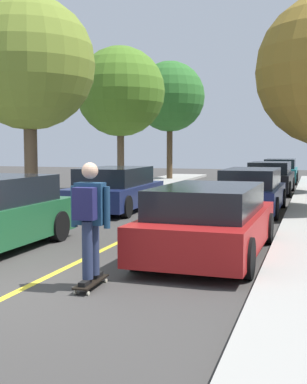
{
  "coord_description": "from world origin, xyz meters",
  "views": [
    {
      "loc": [
        3.86,
        -6.08,
        1.98
      ],
      "look_at": [
        0.36,
        4.96,
        0.96
      ],
      "focal_mm": 47.39,
      "sensor_mm": 36.0,
      "label": 1
    }
  ],
  "objects_px": {
    "parked_car_right_far": "(270,178)",
    "street_tree_left_nearest": "(29,64)",
    "parked_car_right_nearest": "(210,221)",
    "parked_car_right_near": "(251,191)",
    "parked_car_right_farthest": "(280,171)",
    "skateboard": "(91,282)",
    "skateboarder": "(89,215)",
    "street_tree_left_far": "(170,97)",
    "fire_hydrant": "(49,198)",
    "parked_car_left_near": "(116,189)",
    "street_tree_left_near": "(120,92)"
  },
  "relations": [
    {
      "from": "parked_car_right_far",
      "to": "skateboarder",
      "type": "distance_m",
      "value": 15.87
    },
    {
      "from": "parked_car_right_nearest",
      "to": "parked_car_left_near",
      "type": "bearing_deg",
      "value": 125.65
    },
    {
      "from": "skateboard",
      "to": "skateboarder",
      "type": "relative_size",
      "value": 0.51
    },
    {
      "from": "fire_hydrant",
      "to": "parked_car_right_near",
      "type": "bearing_deg",
      "value": 21.21
    },
    {
      "from": "parked_car_right_nearest",
      "to": "parked_car_right_far",
      "type": "height_order",
      "value": "parked_car_right_far"
    },
    {
      "from": "parked_car_right_nearest",
      "to": "parked_car_right_farthest",
      "type": "distance_m",
      "value": 20.05
    },
    {
      "from": "street_tree_left_nearest",
      "to": "street_tree_left_far",
      "type": "bearing_deg",
      "value": 90.0
    },
    {
      "from": "parked_car_right_nearest",
      "to": "parked_car_right_near",
      "type": "bearing_deg",
      "value": 90.0
    },
    {
      "from": "parked_car_right_farthest",
      "to": "street_tree_left_near",
      "type": "relative_size",
      "value": 0.72
    },
    {
      "from": "parked_car_right_near",
      "to": "street_tree_left_nearest",
      "type": "bearing_deg",
      "value": -162.86
    },
    {
      "from": "skateboard",
      "to": "parked_car_right_nearest",
      "type": "bearing_deg",
      "value": 65.65
    },
    {
      "from": "parked_car_right_near",
      "to": "street_tree_left_far",
      "type": "bearing_deg",
      "value": 115.36
    },
    {
      "from": "parked_car_right_farthest",
      "to": "street_tree_left_nearest",
      "type": "xyz_separation_m",
      "value": [
        -6.38,
        -15.57,
        3.78
      ]
    },
    {
      "from": "street_tree_left_near",
      "to": "skateboarder",
      "type": "bearing_deg",
      "value": -70.33
    },
    {
      "from": "parked_car_right_far",
      "to": "street_tree_left_near",
      "type": "bearing_deg",
      "value": -169.01
    },
    {
      "from": "parked_car_right_nearest",
      "to": "skateboarder",
      "type": "xyz_separation_m",
      "value": [
        -1.17,
        -2.63,
        0.4
      ]
    },
    {
      "from": "street_tree_left_nearest",
      "to": "skateboarder",
      "type": "distance_m",
      "value": 9.45
    },
    {
      "from": "street_tree_left_nearest",
      "to": "street_tree_left_near",
      "type": "relative_size",
      "value": 1.01
    },
    {
      "from": "parked_car_left_near",
      "to": "street_tree_left_far",
      "type": "distance_m",
      "value": 14.92
    },
    {
      "from": "parked_car_right_nearest",
      "to": "street_tree_left_near",
      "type": "height_order",
      "value": "street_tree_left_near"
    },
    {
      "from": "parked_car_right_far",
      "to": "street_tree_left_nearest",
      "type": "bearing_deg",
      "value": -126.25
    },
    {
      "from": "skateboarder",
      "to": "street_tree_left_nearest",
      "type": "bearing_deg",
      "value": 126.23
    },
    {
      "from": "parked_car_right_far",
      "to": "fire_hydrant",
      "type": "xyz_separation_m",
      "value": [
        -5.66,
        -8.93,
        -0.18
      ]
    },
    {
      "from": "street_tree_left_nearest",
      "to": "fire_hydrant",
      "type": "bearing_deg",
      "value": -17.24
    },
    {
      "from": "parked_car_right_farthest",
      "to": "skateboard",
      "type": "relative_size",
      "value": 5.28
    },
    {
      "from": "street_tree_left_nearest",
      "to": "skateboard",
      "type": "height_order",
      "value": "street_tree_left_nearest"
    },
    {
      "from": "parked_car_right_nearest",
      "to": "street_tree_left_near",
      "type": "relative_size",
      "value": 0.71
    },
    {
      "from": "street_tree_left_nearest",
      "to": "parked_car_left_near",
      "type": "bearing_deg",
      "value": 30.43
    },
    {
      "from": "parked_car_right_nearest",
      "to": "parked_car_right_farthest",
      "type": "height_order",
      "value": "parked_car_right_farthest"
    },
    {
      "from": "street_tree_left_near",
      "to": "skateboard",
      "type": "height_order",
      "value": "street_tree_left_near"
    },
    {
      "from": "parked_car_right_far",
      "to": "parked_car_right_farthest",
      "type": "relative_size",
      "value": 0.96
    },
    {
      "from": "parked_car_right_near",
      "to": "parked_car_right_far",
      "type": "distance_m",
      "value": 6.74
    },
    {
      "from": "street_tree_left_nearest",
      "to": "street_tree_left_far",
      "type": "distance_m",
      "value": 15.44
    },
    {
      "from": "parked_car_right_near",
      "to": "skateboarder",
      "type": "xyz_separation_m",
      "value": [
        -1.17,
        -9.08,
        0.38
      ]
    },
    {
      "from": "parked_car_right_nearest",
      "to": "parked_car_right_far",
      "type": "bearing_deg",
      "value": 90.0
    },
    {
      "from": "parked_car_left_near",
      "to": "street_tree_left_near",
      "type": "bearing_deg",
      "value": 109.91
    },
    {
      "from": "street_tree_left_near",
      "to": "fire_hydrant",
      "type": "relative_size",
      "value": 8.9
    },
    {
      "from": "parked_car_right_nearest",
      "to": "fire_hydrant",
      "type": "height_order",
      "value": "parked_car_right_nearest"
    },
    {
      "from": "fire_hydrant",
      "to": "skateboard",
      "type": "distance_m",
      "value": 8.19
    },
    {
      "from": "skateboard",
      "to": "skateboarder",
      "type": "bearing_deg",
      "value": -87.66
    },
    {
      "from": "parked_car_right_farthest",
      "to": "street_tree_left_nearest",
      "type": "distance_m",
      "value": 17.25
    },
    {
      "from": "parked_car_right_nearest",
      "to": "parked_car_right_far",
      "type": "relative_size",
      "value": 1.02
    },
    {
      "from": "parked_car_left_near",
      "to": "street_tree_left_nearest",
      "type": "distance_m",
      "value": 4.58
    },
    {
      "from": "parked_car_left_near",
      "to": "parked_car_right_nearest",
      "type": "height_order",
      "value": "parked_car_left_near"
    },
    {
      "from": "parked_car_right_near",
      "to": "parked_car_left_near",
      "type": "bearing_deg",
      "value": -170.99
    },
    {
      "from": "fire_hydrant",
      "to": "parked_car_right_farthest",
      "type": "bearing_deg",
      "value": 70.3
    },
    {
      "from": "parked_car_right_far",
      "to": "street_tree_left_nearest",
      "type": "relative_size",
      "value": 0.68
    },
    {
      "from": "parked_car_right_far",
      "to": "skateboard",
      "type": "height_order",
      "value": "parked_car_right_far"
    },
    {
      "from": "street_tree_left_far",
      "to": "parked_car_right_near",
      "type": "bearing_deg",
      "value": -64.64
    },
    {
      "from": "parked_car_right_far",
      "to": "skateboard",
      "type": "xyz_separation_m",
      "value": [
        -1.18,
        -15.78,
        -0.58
      ]
    }
  ]
}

